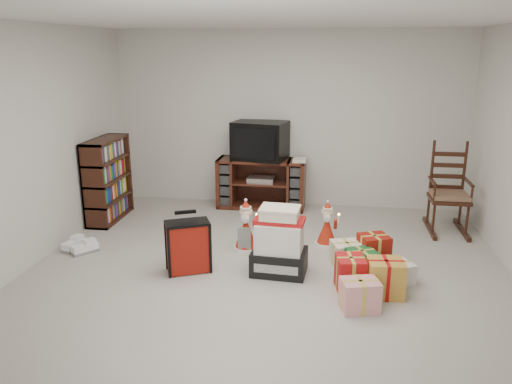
% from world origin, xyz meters
% --- Properties ---
extents(room, '(5.01, 5.01, 2.51)m').
position_xyz_m(room, '(0.00, 0.00, 1.25)').
color(room, '#A49E96').
rests_on(room, ground).
extents(tv_stand, '(1.26, 0.47, 0.72)m').
position_xyz_m(tv_stand, '(-0.36, 2.25, 0.36)').
color(tv_stand, '#4F2216').
rests_on(tv_stand, floor).
extents(bookshelf, '(0.30, 0.90, 1.10)m').
position_xyz_m(bookshelf, '(-2.32, 1.44, 0.53)').
color(bookshelf, '#391A0F').
rests_on(bookshelf, floor).
extents(rocking_chair, '(0.47, 0.77, 1.17)m').
position_xyz_m(rocking_chair, '(2.10, 1.67, 0.40)').
color(rocking_chair, '#391A0F').
rests_on(rocking_chair, floor).
extents(gift_pile, '(0.58, 0.44, 0.69)m').
position_xyz_m(gift_pile, '(0.12, 0.07, 0.30)').
color(gift_pile, black).
rests_on(gift_pile, floor).
extents(red_suitcase, '(0.47, 0.38, 0.64)m').
position_xyz_m(red_suitcase, '(-0.81, -0.03, 0.28)').
color(red_suitcase, maroon).
rests_on(red_suitcase, floor).
extents(stocking, '(0.25, 0.12, 0.54)m').
position_xyz_m(stocking, '(0.15, 0.07, 0.27)').
color(stocking, '#0E650B').
rests_on(stocking, floor).
extents(teddy_bear, '(0.23, 0.21, 0.35)m').
position_xyz_m(teddy_bear, '(0.15, 0.41, 0.15)').
color(teddy_bear, brown).
rests_on(teddy_bear, floor).
extents(santa_figurine, '(0.26, 0.25, 0.54)m').
position_xyz_m(santa_figurine, '(0.60, 0.91, 0.21)').
color(santa_figurine, '#AC2412').
rests_on(santa_figurine, floor).
extents(mrs_claus_figurine, '(0.29, 0.28, 0.60)m').
position_xyz_m(mrs_claus_figurine, '(-0.32, 0.64, 0.23)').
color(mrs_claus_figurine, '#AC2412').
rests_on(mrs_claus_figurine, floor).
extents(sneaker_pair, '(0.43, 0.32, 0.11)m').
position_xyz_m(sneaker_pair, '(-2.20, 0.31, 0.05)').
color(sneaker_pair, white).
rests_on(sneaker_pair, floor).
extents(gift_cluster, '(0.85, 1.24, 0.29)m').
position_xyz_m(gift_cluster, '(1.03, -0.01, 0.15)').
color(gift_cluster, '#AE1314').
rests_on(gift_cluster, floor).
extents(crt_television, '(0.82, 0.66, 0.53)m').
position_xyz_m(crt_television, '(-0.38, 2.26, 0.98)').
color(crt_television, black).
rests_on(crt_television, tv_stand).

